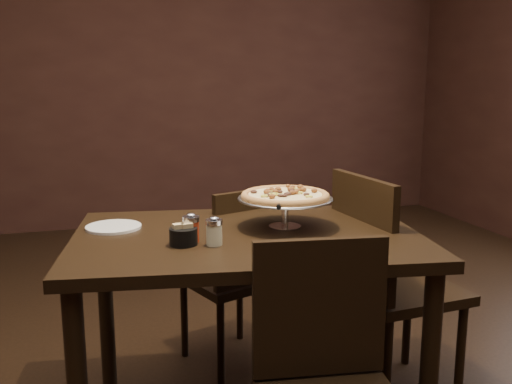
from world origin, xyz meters
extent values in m
cube|color=black|center=(0.00, 3.51, 1.40)|extent=(6.00, 0.02, 2.80)
cube|color=black|center=(0.01, 0.04, 0.79)|extent=(1.41, 1.05, 0.04)
cylinder|color=black|center=(0.53, -0.41, 0.38)|extent=(0.06, 0.06, 0.77)
cylinder|color=black|center=(-0.51, 0.49, 0.38)|extent=(0.06, 0.06, 0.77)
cylinder|color=black|center=(0.64, 0.31, 0.38)|extent=(0.06, 0.06, 0.77)
cylinder|color=silver|center=(0.18, 0.08, 0.81)|extent=(0.13, 0.13, 0.01)
cylinder|color=silver|center=(0.18, 0.08, 0.87)|extent=(0.03, 0.03, 0.10)
cylinder|color=silver|center=(0.18, 0.08, 0.92)|extent=(0.09, 0.09, 0.01)
cylinder|color=#9C9CA1|center=(0.18, 0.08, 0.92)|extent=(0.36, 0.36, 0.01)
torus|color=#9C9CA1|center=(0.18, 0.08, 0.92)|extent=(0.37, 0.37, 0.01)
cylinder|color=brown|center=(0.18, 0.08, 0.93)|extent=(0.34, 0.34, 0.01)
torus|color=brown|center=(0.18, 0.08, 0.94)|extent=(0.35, 0.35, 0.03)
cylinder|color=#D8BE77|center=(0.18, 0.08, 0.94)|extent=(0.29, 0.29, 0.01)
cylinder|color=beige|center=(-0.14, -0.08, 0.85)|extent=(0.06, 0.06, 0.07)
cylinder|color=silver|center=(-0.14, -0.08, 0.89)|extent=(0.06, 0.06, 0.02)
ellipsoid|color=silver|center=(-0.14, -0.08, 0.91)|extent=(0.03, 0.03, 0.01)
cylinder|color=maroon|center=(-0.21, -0.01, 0.85)|extent=(0.06, 0.06, 0.08)
cylinder|color=silver|center=(-0.21, -0.01, 0.89)|extent=(0.06, 0.06, 0.02)
ellipsoid|color=silver|center=(-0.21, -0.01, 0.91)|extent=(0.03, 0.03, 0.01)
cylinder|color=black|center=(-0.25, -0.04, 0.84)|extent=(0.10, 0.10, 0.06)
cube|color=tan|center=(-0.26, -0.04, 0.85)|extent=(0.04, 0.03, 0.07)
cube|color=tan|center=(-0.23, -0.04, 0.85)|extent=(0.04, 0.03, 0.07)
cube|color=white|center=(0.23, -0.25, 0.82)|extent=(0.20, 0.20, 0.02)
cylinder|color=white|center=(-0.47, 0.26, 0.81)|extent=(0.21, 0.21, 0.01)
cylinder|color=white|center=(0.13, -0.26, 0.82)|extent=(0.27, 0.27, 0.01)
cone|color=silver|center=(0.11, -0.05, 0.93)|extent=(0.14, 0.14, 0.00)
cylinder|color=black|center=(0.11, -0.05, 0.93)|extent=(0.06, 0.12, 0.02)
cube|color=black|center=(0.09, 0.61, 0.43)|extent=(0.53, 0.53, 0.04)
cube|color=black|center=(0.15, 0.43, 0.68)|extent=(0.40, 0.17, 0.44)
cylinder|color=black|center=(0.19, 0.83, 0.20)|extent=(0.04, 0.04, 0.41)
cylinder|color=black|center=(-0.13, 0.71, 0.20)|extent=(0.04, 0.04, 0.41)
cylinder|color=black|center=(0.30, 0.51, 0.20)|extent=(0.04, 0.04, 0.41)
cylinder|color=black|center=(-0.02, 0.39, 0.20)|extent=(0.04, 0.04, 0.41)
cube|color=black|center=(0.11, -0.42, 0.68)|extent=(0.42, 0.09, 0.44)
cube|color=black|center=(0.73, 0.12, 0.47)|extent=(0.50, 0.50, 0.04)
cube|color=black|center=(0.52, 0.10, 0.75)|extent=(0.07, 0.46, 0.48)
cylinder|color=black|center=(0.94, -0.05, 0.23)|extent=(0.04, 0.04, 0.45)
cylinder|color=black|center=(0.90, 0.33, 0.23)|extent=(0.04, 0.04, 0.45)
cylinder|color=black|center=(0.56, -0.08, 0.23)|extent=(0.04, 0.04, 0.45)
cylinder|color=black|center=(0.53, 0.29, 0.23)|extent=(0.04, 0.04, 0.45)
camera|label=1|loc=(-0.56, -1.96, 1.38)|focal=40.00mm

